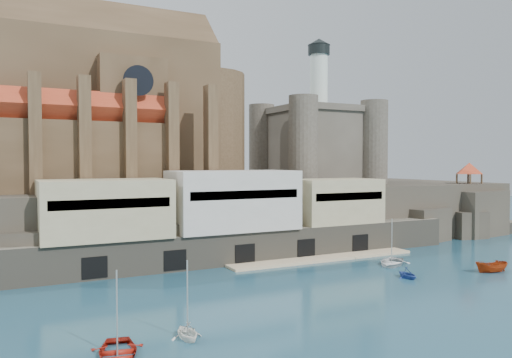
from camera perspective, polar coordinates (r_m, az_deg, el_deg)
The scene contains 12 objects.
ground at distance 59.60m, azimuth 16.15°, elevation -11.97°, with size 300.00×300.00×0.00m, color navy.
promontory at distance 91.05m, azimuth -1.13°, elevation -3.92°, with size 100.00×36.00×10.00m.
quay at distance 72.04m, azimuth -2.65°, elevation -4.57°, with size 70.00×12.00×13.05m.
church at distance 85.79m, azimuth -16.56°, elevation 7.15°, with size 47.00×25.93×30.51m.
castle_keep at distance 100.23m, azimuth 6.86°, elevation 4.28°, with size 21.20×21.20×29.30m.
rock_outcrop at distance 106.73m, azimuth 23.20°, elevation -3.70°, with size 14.50×10.50×8.70m.
pavilion at distance 106.34m, azimuth 23.20°, elevation 0.99°, with size 6.40×6.40×5.40m.
boat_0 at distance 40.14m, azimuth -15.56°, elevation -18.96°, with size 4.21×1.22×5.90m, color #A01A0E.
boat_4 at distance 42.59m, azimuth -7.82°, elevation -17.65°, with size 2.98×1.82×3.45m, color white.
boat_5 at distance 72.30m, azimuth 25.32°, elevation -9.61°, with size 1.78×1.83×4.74m, color #A0350E.
boat_6 at distance 72.66m, azimuth 15.24°, elevation -9.43°, with size 4.51×1.31×6.32m, color white.
boat_7 at distance 65.13m, azimuth 16.89°, elevation -10.78°, with size 2.82×1.72×3.27m, color navy.
Camera 1 is at (-39.61, -42.16, 14.31)m, focal length 35.00 mm.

